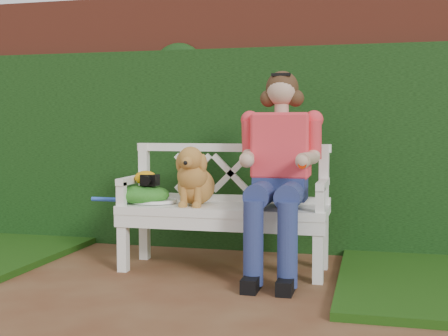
# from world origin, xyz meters

# --- Properties ---
(ground) EXTENTS (60.00, 60.00, 0.00)m
(ground) POSITION_xyz_m (0.00, 0.00, 0.00)
(ground) COLOR #562B17
(brick_wall) EXTENTS (10.00, 0.30, 2.20)m
(brick_wall) POSITION_xyz_m (0.00, 1.90, 1.10)
(brick_wall) COLOR brown
(brick_wall) RESTS_ON ground
(ivy_hedge) EXTENTS (10.00, 0.18, 1.70)m
(ivy_hedge) POSITION_xyz_m (0.00, 1.68, 0.85)
(ivy_hedge) COLOR #1E4919
(ivy_hedge) RESTS_ON ground
(garden_bench) EXTENTS (1.60, 0.65, 0.48)m
(garden_bench) POSITION_xyz_m (0.27, 0.89, 0.24)
(garden_bench) COLOR white
(garden_bench) RESTS_ON ground
(seated_woman) EXTENTS (0.87, 0.98, 1.44)m
(seated_woman) POSITION_xyz_m (0.68, 0.87, 0.72)
(seated_woman) COLOR #CB3939
(seated_woman) RESTS_ON ground
(dog) EXTENTS (0.32, 0.41, 0.43)m
(dog) POSITION_xyz_m (0.06, 0.83, 0.70)
(dog) COLOR #B5704F
(dog) RESTS_ON garden_bench
(tennis_racket) EXTENTS (0.72, 0.32, 0.03)m
(tennis_racket) POSITION_xyz_m (-0.31, 0.87, 0.50)
(tennis_racket) COLOR silver
(tennis_racket) RESTS_ON garden_bench
(green_bag) EXTENTS (0.41, 0.32, 0.14)m
(green_bag) POSITION_xyz_m (-0.34, 0.83, 0.55)
(green_bag) COLOR #2F8E40
(green_bag) RESTS_ON garden_bench
(camera_item) EXTENTS (0.12, 0.10, 0.08)m
(camera_item) POSITION_xyz_m (-0.28, 0.82, 0.66)
(camera_item) COLOR black
(camera_item) RESTS_ON green_bag
(baseball_glove) EXTENTS (0.19, 0.16, 0.11)m
(baseball_glove) POSITION_xyz_m (-0.33, 0.86, 0.67)
(baseball_glove) COLOR orange
(baseball_glove) RESTS_ON green_bag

